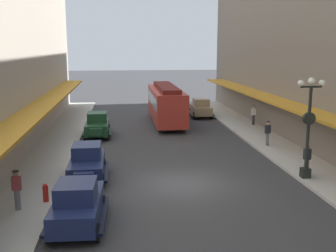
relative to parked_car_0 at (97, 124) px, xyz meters
name	(u,v)px	position (x,y,z in m)	size (l,w,h in m)	color
ground_plane	(182,184)	(4.79, -11.62, -0.94)	(200.00, 200.00, 0.00)	#38383A
sidewalk_left	(29,189)	(-2.71, -11.62, -0.87)	(3.00, 60.00, 0.15)	#B7B5AD
sidewalk_right	(323,177)	(12.29, -11.62, -0.87)	(3.00, 60.00, 0.15)	#B7B5AD
parked_car_0	(97,124)	(0.00, 0.00, 0.00)	(2.14, 4.26, 1.84)	#193D23
parked_car_1	(78,203)	(0.06, -15.92, 0.00)	(2.28, 4.31, 1.84)	#19234C
parked_car_2	(201,107)	(9.64, 7.66, 0.00)	(2.26, 4.30, 1.84)	#997F5B
parked_car_3	(87,162)	(-0.01, -10.33, 0.00)	(2.16, 4.27, 1.84)	#19234C
streetcar	(166,103)	(5.86, 4.48, 0.96)	(2.54, 9.61, 3.46)	#A52D23
lamp_post_with_clock	(309,124)	(11.19, -11.81, 2.04)	(1.42, 0.44, 5.16)	black
fire_hydrant	(46,192)	(-1.56, -13.58, -0.38)	(0.24, 0.24, 0.82)	#B21E19
pedestrian_0	(17,190)	(-2.55, -14.33, 0.07)	(0.36, 0.28, 1.67)	slate
pedestrian_1	(268,133)	(11.73, -4.96, 0.07)	(0.36, 0.28, 1.67)	slate
pedestrian_2	(254,115)	(13.21, 2.32, 0.07)	(0.36, 0.28, 1.67)	#2D2D33
pedestrian_3	(307,160)	(11.43, -11.42, 0.05)	(0.36, 0.24, 1.64)	#4C4238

